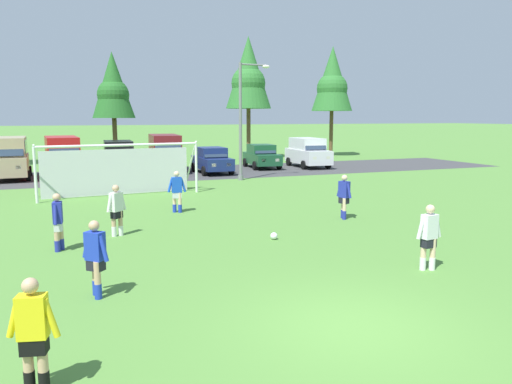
% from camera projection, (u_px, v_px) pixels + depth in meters
% --- Properties ---
extents(ground_plane, '(400.00, 400.00, 0.00)m').
position_uv_depth(ground_plane, '(178.00, 199.00, 22.75)').
color(ground_plane, '#518438').
extents(parking_lot_strip, '(52.00, 8.40, 0.01)m').
position_uv_depth(parking_lot_strip, '(145.00, 175.00, 32.21)').
color(parking_lot_strip, '#3D3D3F').
rests_on(parking_lot_strip, ground).
extents(soccer_ball, '(0.22, 0.22, 0.22)m').
position_uv_depth(soccer_ball, '(274.00, 236.00, 15.22)').
color(soccer_ball, white).
rests_on(soccer_ball, ground).
extents(soccer_goal, '(7.55, 2.54, 2.57)m').
position_uv_depth(soccer_goal, '(118.00, 168.00, 23.66)').
color(soccer_goal, white).
rests_on(soccer_goal, ground).
extents(referee, '(0.71, 0.34, 1.64)m').
position_uv_depth(referee, '(34.00, 336.00, 6.67)').
color(referee, tan).
rests_on(referee, ground).
extents(player_striker_near, '(0.54, 0.62, 1.64)m').
position_uv_depth(player_striker_near, '(96.00, 259.00, 10.28)').
color(player_striker_near, tan).
rests_on(player_striker_near, ground).
extents(player_midfield_center, '(0.36, 0.74, 1.64)m').
position_uv_depth(player_midfield_center, '(344.00, 197.00, 18.19)').
color(player_midfield_center, beige).
rests_on(player_midfield_center, ground).
extents(player_defender_far, '(0.27, 0.73, 1.64)m').
position_uv_depth(player_defender_far, '(58.00, 222.00, 13.84)').
color(player_defender_far, tan).
rests_on(player_defender_far, ground).
extents(player_winger_left, '(0.67, 0.48, 1.64)m').
position_uv_depth(player_winger_left, '(117.00, 210.00, 15.56)').
color(player_winger_left, tan).
rests_on(player_winger_left, ground).
extents(player_winger_right, '(0.75, 0.29, 1.64)m').
position_uv_depth(player_winger_right, '(429.00, 238.00, 12.09)').
color(player_winger_right, beige).
rests_on(player_winger_right, ground).
extents(player_trailing_back, '(0.73, 0.28, 1.64)m').
position_uv_depth(player_trailing_back, '(177.00, 192.00, 19.41)').
color(player_trailing_back, beige).
rests_on(player_trailing_back, ground).
extents(parked_car_slot_far_left, '(2.33, 4.87, 2.52)m').
position_uv_depth(parked_car_slot_far_left, '(10.00, 157.00, 29.77)').
color(parked_car_slot_far_left, tan).
rests_on(parked_car_slot_far_left, ground).
extents(parked_car_slot_left, '(2.45, 4.93, 2.52)m').
position_uv_depth(parked_car_slot_left, '(63.00, 156.00, 30.55)').
color(parked_car_slot_left, red).
rests_on(parked_car_slot_left, ground).
extents(parked_car_slot_center_left, '(2.28, 4.67, 2.16)m').
position_uv_depth(parked_car_slot_center_left, '(119.00, 157.00, 32.59)').
color(parked_car_slot_center_left, black).
rests_on(parked_car_slot_center_left, ground).
extents(parked_car_slot_center, '(2.45, 4.92, 2.52)m').
position_uv_depth(parked_car_slot_center, '(165.00, 152.00, 33.71)').
color(parked_car_slot_center, maroon).
rests_on(parked_car_slot_center, ground).
extents(parked_car_slot_center_right, '(2.08, 4.22, 1.72)m').
position_uv_depth(parked_car_slot_center_right, '(212.00, 160.00, 32.86)').
color(parked_car_slot_center_right, navy).
rests_on(parked_car_slot_center_right, ground).
extents(parked_car_slot_right, '(2.28, 4.33, 1.72)m').
position_uv_depth(parked_car_slot_right, '(262.00, 156.00, 36.21)').
color(parked_car_slot_right, '#194C2D').
rests_on(parked_car_slot_right, ground).
extents(parked_car_slot_far_right, '(2.29, 4.68, 2.16)m').
position_uv_depth(parked_car_slot_far_right, '(308.00, 152.00, 36.82)').
color(parked_car_slot_far_right, silver).
rests_on(parked_car_slot_far_right, ground).
extents(tree_center_back, '(3.27, 3.27, 8.71)m').
position_uv_depth(tree_center_back, '(113.00, 87.00, 38.37)').
color(tree_center_back, brown).
rests_on(tree_center_back, ground).
extents(tree_mid_right, '(4.01, 4.01, 10.68)m').
position_uv_depth(tree_mid_right, '(248.00, 75.00, 43.39)').
color(tree_mid_right, brown).
rests_on(tree_mid_right, ground).
extents(tree_right_edge, '(3.85, 3.85, 10.26)m').
position_uv_depth(tree_right_edge, '(332.00, 81.00, 46.59)').
color(tree_right_edge, brown).
rests_on(tree_right_edge, ground).
extents(street_lamp, '(2.00, 0.32, 6.83)m').
position_uv_depth(street_lamp, '(244.00, 120.00, 28.98)').
color(street_lamp, slate).
rests_on(street_lamp, ground).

